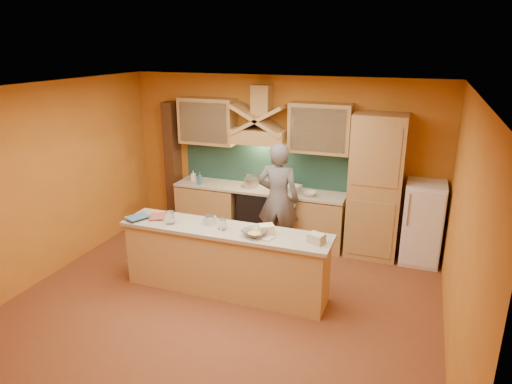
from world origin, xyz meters
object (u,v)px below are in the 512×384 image
(fridge, at_px, (422,223))
(kitchen_scale, at_px, (210,220))
(mixing_bowl, at_px, (255,233))
(person, at_px, (278,199))
(stove, at_px, (259,213))

(fridge, height_order, kitchen_scale, fridge)
(fridge, relative_size, kitchen_scale, 9.76)
(mixing_bowl, bearing_deg, person, 96.11)
(kitchen_scale, bearing_deg, fridge, 46.33)
(person, distance_m, kitchen_scale, 1.47)
(stove, relative_size, person, 0.49)
(stove, height_order, fridge, fridge)
(kitchen_scale, xyz_separation_m, mixing_bowl, (0.71, -0.16, -0.02))
(person, distance_m, mixing_bowl, 1.53)
(stove, xyz_separation_m, fridge, (2.70, 0.00, 0.20))
(stove, relative_size, kitchen_scale, 6.76)
(fridge, relative_size, person, 0.70)
(fridge, xyz_separation_m, mixing_bowl, (-2.04, -1.99, 0.33))
(person, height_order, mixing_bowl, person)
(person, xyz_separation_m, mixing_bowl, (0.16, -1.52, 0.06))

